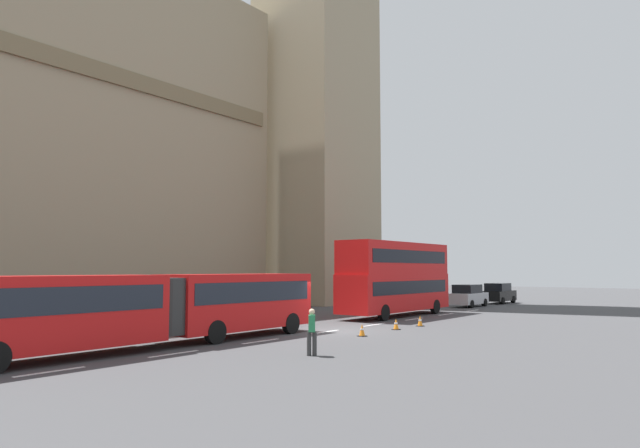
{
  "coord_description": "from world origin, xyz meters",
  "views": [
    {
      "loc": [
        -23.09,
        -17.15,
        3.12
      ],
      "look_at": [
        2.28,
        2.6,
        5.73
      ],
      "focal_mm": 31.44,
      "sensor_mm": 36.0,
      "label": 1
    }
  ],
  "objects_px": {
    "traffic_cone_east": "(420,321)",
    "pedestrian_near_cones": "(312,330)",
    "sedan_lead": "(468,296)",
    "sedan_trailing": "(499,293)",
    "traffic_cone_west": "(362,330)",
    "traffic_cone_middle": "(396,324)",
    "articulated_bus": "(160,303)",
    "double_decker_bus": "(396,275)"
  },
  "relations": [
    {
      "from": "traffic_cone_east",
      "to": "pedestrian_near_cones",
      "type": "xyz_separation_m",
      "value": [
        -11.89,
        -1.9,
        0.63
      ]
    },
    {
      "from": "traffic_cone_east",
      "to": "sedan_lead",
      "type": "bearing_deg",
      "value": 14.64
    },
    {
      "from": "sedan_trailing",
      "to": "pedestrian_near_cones",
      "type": "xyz_separation_m",
      "value": [
        -35.09,
        -6.04,
        -0.0
      ]
    },
    {
      "from": "traffic_cone_west",
      "to": "sedan_trailing",
      "type": "bearing_deg",
      "value": 8.23
    },
    {
      "from": "sedan_trailing",
      "to": "traffic_cone_middle",
      "type": "distance_m",
      "value": 25.87
    },
    {
      "from": "sedan_lead",
      "to": "traffic_cone_middle",
      "type": "relative_size",
      "value": 7.59
    },
    {
      "from": "traffic_cone_east",
      "to": "articulated_bus",
      "type": "bearing_deg",
      "value": 162.51
    },
    {
      "from": "traffic_cone_west",
      "to": "pedestrian_near_cones",
      "type": "distance_m",
      "value": 6.34
    },
    {
      "from": "articulated_bus",
      "to": "traffic_cone_east",
      "type": "height_order",
      "value": "articulated_bus"
    },
    {
      "from": "sedan_lead",
      "to": "traffic_cone_west",
      "type": "bearing_deg",
      "value": -168.85
    },
    {
      "from": "sedan_lead",
      "to": "traffic_cone_east",
      "type": "relative_size",
      "value": 7.59
    },
    {
      "from": "articulated_bus",
      "to": "traffic_cone_west",
      "type": "xyz_separation_m",
      "value": [
        8.06,
        -4.45,
        -1.46
      ]
    },
    {
      "from": "traffic_cone_middle",
      "to": "pedestrian_near_cones",
      "type": "height_order",
      "value": "pedestrian_near_cones"
    },
    {
      "from": "traffic_cone_middle",
      "to": "traffic_cone_west",
      "type": "bearing_deg",
      "value": -176.46
    },
    {
      "from": "traffic_cone_middle",
      "to": "traffic_cone_east",
      "type": "xyz_separation_m",
      "value": [
        2.35,
        -0.15,
        0.0
      ]
    },
    {
      "from": "sedan_lead",
      "to": "traffic_cone_middle",
      "type": "distance_m",
      "value": 19.78
    },
    {
      "from": "articulated_bus",
      "to": "double_decker_bus",
      "type": "relative_size",
      "value": 1.52
    },
    {
      "from": "traffic_cone_east",
      "to": "pedestrian_near_cones",
      "type": "bearing_deg",
      "value": -170.9
    },
    {
      "from": "double_decker_bus",
      "to": "traffic_cone_middle",
      "type": "bearing_deg",
      "value": -150.0
    },
    {
      "from": "articulated_bus",
      "to": "traffic_cone_west",
      "type": "distance_m",
      "value": 9.32
    },
    {
      "from": "double_decker_bus",
      "to": "traffic_cone_middle",
      "type": "relative_size",
      "value": 18.62
    },
    {
      "from": "double_decker_bus",
      "to": "sedan_lead",
      "type": "height_order",
      "value": "double_decker_bus"
    },
    {
      "from": "pedestrian_near_cones",
      "to": "double_decker_bus",
      "type": "bearing_deg",
      "value": 20.44
    },
    {
      "from": "sedan_trailing",
      "to": "articulated_bus",
      "type": "bearing_deg",
      "value": 179.62
    },
    {
      "from": "sedan_lead",
      "to": "sedan_trailing",
      "type": "xyz_separation_m",
      "value": [
        6.25,
        -0.29,
        0.0
      ]
    },
    {
      "from": "traffic_cone_west",
      "to": "pedestrian_near_cones",
      "type": "xyz_separation_m",
      "value": [
        -6.04,
        -1.84,
        0.63
      ]
    },
    {
      "from": "articulated_bus",
      "to": "sedan_lead",
      "type": "xyz_separation_m",
      "value": [
        30.86,
        0.05,
        -0.83
      ]
    },
    {
      "from": "traffic_cone_west",
      "to": "sedan_lead",
      "type": "bearing_deg",
      "value": 11.15
    },
    {
      "from": "articulated_bus",
      "to": "sedan_lead",
      "type": "height_order",
      "value": "articulated_bus"
    },
    {
      "from": "traffic_cone_middle",
      "to": "traffic_cone_east",
      "type": "relative_size",
      "value": 1.0
    },
    {
      "from": "sedan_lead",
      "to": "double_decker_bus",
      "type": "bearing_deg",
      "value": -179.8
    },
    {
      "from": "articulated_bus",
      "to": "traffic_cone_east",
      "type": "distance_m",
      "value": 14.66
    },
    {
      "from": "sedan_trailing",
      "to": "traffic_cone_west",
      "type": "height_order",
      "value": "sedan_trailing"
    },
    {
      "from": "traffic_cone_middle",
      "to": "double_decker_bus",
      "type": "bearing_deg",
      "value": 30.0
    },
    {
      "from": "double_decker_bus",
      "to": "traffic_cone_middle",
      "type": "xyz_separation_m",
      "value": [
        -7.34,
        -4.24,
        -2.43
      ]
    },
    {
      "from": "double_decker_bus",
      "to": "traffic_cone_west",
      "type": "bearing_deg",
      "value": -157.66
    },
    {
      "from": "pedestrian_near_cones",
      "to": "articulated_bus",
      "type": "bearing_deg",
      "value": 107.79
    },
    {
      "from": "articulated_bus",
      "to": "pedestrian_near_cones",
      "type": "height_order",
      "value": "articulated_bus"
    },
    {
      "from": "double_decker_bus",
      "to": "traffic_cone_middle",
      "type": "distance_m",
      "value": 8.82
    },
    {
      "from": "double_decker_bus",
      "to": "traffic_cone_west",
      "type": "xyz_separation_m",
      "value": [
        -10.84,
        -4.45,
        -2.43
      ]
    },
    {
      "from": "articulated_bus",
      "to": "double_decker_bus",
      "type": "height_order",
      "value": "double_decker_bus"
    },
    {
      "from": "articulated_bus",
      "to": "traffic_cone_middle",
      "type": "xyz_separation_m",
      "value": [
        11.56,
        -4.23,
        -1.46
      ]
    }
  ]
}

